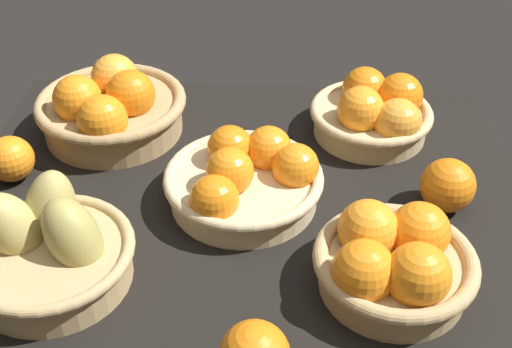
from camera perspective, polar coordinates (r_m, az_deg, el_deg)
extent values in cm
cube|color=black|center=(95.63, -1.55, -3.67)|extent=(84.00, 72.00, 3.00)
cylinder|color=tan|center=(112.01, -12.44, 4.97)|extent=(22.90, 22.90, 5.63)
torus|color=tan|center=(110.57, -12.64, 6.19)|extent=(24.90, 24.90, 2.00)
sphere|color=#F49E33|center=(112.67, -12.29, 8.28)|extent=(7.96, 7.96, 7.96)
sphere|color=orange|center=(107.46, -10.95, 6.90)|extent=(7.96, 7.96, 7.96)
sphere|color=orange|center=(108.66, -15.40, 6.34)|extent=(7.96, 7.96, 7.96)
sphere|color=orange|center=(103.59, -13.34, 4.65)|extent=(7.96, 7.96, 7.96)
cylinder|color=#D3BC8C|center=(94.72, -1.09, -1.29)|extent=(21.51, 21.51, 4.22)
torus|color=#D3BC8C|center=(93.41, -1.10, -0.28)|extent=(23.22, 23.22, 1.70)
sphere|color=orange|center=(96.10, -2.30, 2.30)|extent=(6.85, 6.85, 6.85)
sphere|color=orange|center=(93.19, 3.49, 0.65)|extent=(6.85, 6.85, 6.85)
sphere|color=orange|center=(96.06, 1.12, 2.25)|extent=(6.85, 6.85, 6.85)
sphere|color=orange|center=(90.95, -2.29, 0.40)|extent=(6.85, 6.85, 6.85)
sphere|color=orange|center=(87.99, -3.67, -2.23)|extent=(6.85, 6.85, 6.85)
cylinder|color=tan|center=(83.71, 11.94, -8.49)|extent=(18.42, 18.42, 4.60)
torus|color=tan|center=(82.10, 12.15, -7.37)|extent=(20.46, 20.46, 2.04)
sphere|color=orange|center=(78.14, 14.04, -8.59)|extent=(7.76, 7.76, 7.76)
sphere|color=orange|center=(82.87, 9.81, -4.83)|extent=(7.76, 7.76, 7.76)
sphere|color=orange|center=(84.26, 14.17, -4.95)|extent=(7.76, 7.76, 7.76)
sphere|color=orange|center=(78.03, 9.45, -8.45)|extent=(7.76, 7.76, 7.76)
cylinder|color=tan|center=(110.78, 9.98, 4.48)|extent=(18.67, 18.67, 4.21)
torus|color=tan|center=(109.66, 10.09, 5.40)|extent=(20.36, 20.36, 1.70)
sphere|color=orange|center=(105.99, 9.15, 5.59)|extent=(7.67, 7.67, 7.67)
sphere|color=orange|center=(112.58, 9.51, 7.35)|extent=(7.67, 7.67, 7.67)
sphere|color=orange|center=(111.31, 12.53, 6.72)|extent=(7.67, 7.67, 7.67)
sphere|color=#F49E33|center=(105.88, 12.32, 4.48)|extent=(7.67, 7.67, 7.67)
cylinder|color=tan|center=(86.68, -17.46, -7.60)|extent=(19.84, 19.84, 4.85)
torus|color=tan|center=(85.05, -17.76, -6.44)|extent=(21.41, 21.41, 1.57)
ellipsoid|color=tan|center=(86.83, -20.59, -4.47)|extent=(10.23, 7.21, 12.31)
ellipsoid|color=tan|center=(88.19, -17.59, -3.20)|extent=(11.29, 10.86, 13.31)
ellipsoid|color=#9E934C|center=(83.15, -15.75, -5.28)|extent=(12.58, 11.27, 12.51)
sphere|color=orange|center=(104.93, -20.75, 1.25)|extent=(7.06, 7.06, 7.06)
sphere|color=orange|center=(96.32, 16.49, -0.97)|extent=(7.86, 7.86, 7.86)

